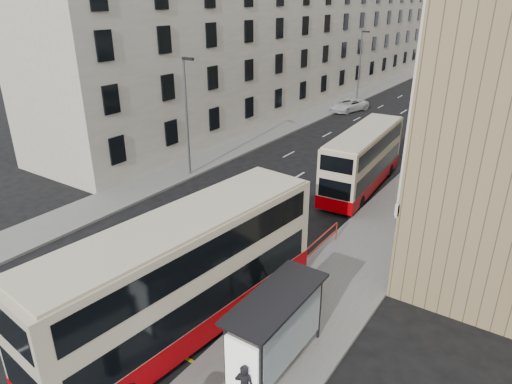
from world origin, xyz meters
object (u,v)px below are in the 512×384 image
Objects in this scene: street_lamp_near at (187,111)px; pedestrian_mid at (304,291)px; white_van at (349,105)px; car_dark at (426,73)px; street_lamp_far at (360,62)px; pedestrian_far at (294,288)px; car_silver at (429,79)px; bus_shelter at (274,323)px; double_decker_front at (185,276)px; double_decker_rear at (363,159)px; car_red at (495,78)px.

pedestrian_mid is (13.96, -8.98, -3.59)m from street_lamp_near.
white_van is 1.02× the size of car_dark.
street_lamp_far is 22.82m from car_dark.
street_lamp_near reaches higher than pedestrian_far.
car_silver is 0.79× the size of car_dark.
bus_shelter is at bearing -86.42° from car_dark.
street_lamp_far reaches higher than pedestrian_mid.
double_decker_front is 4.75m from pedestrian_mid.
street_lamp_far is at bearing 119.52° from white_van.
pedestrian_far is at bearing -52.87° from white_van.
street_lamp_near is 12.07m from double_decker_rear.
double_decker_front is at bearing -75.59° from street_lamp_far.
street_lamp_near reaches higher than car_silver.
street_lamp_far is 41.46m from pedestrian_far.
street_lamp_far is 43.75m from double_decker_front.
pedestrian_mid is at bearing -86.48° from car_dark.
car_red is (0.62, 66.80, -1.76)m from double_decker_front.
street_lamp_near is at bearing -75.64° from white_van.
bus_shelter is 3.66m from pedestrian_mid.
car_dark is at bearing 84.78° from street_lamp_far.
pedestrian_mid reaches higher than car_dark.
pedestrian_mid is at bearing -32.74° from street_lamp_near.
bus_shelter is at bearing -70.88° from street_lamp_far.
double_decker_front is 2.72× the size of car_red.
pedestrian_far is at bearing 108.79° from bus_shelter.
double_decker_front is at bearing -48.58° from street_lamp_near.
street_lamp_near reaches higher than car_red.
pedestrian_mid is at bearing 100.00° from car_red.
street_lamp_near is at bearing -74.70° from car_silver.
bus_shelter is 17.37m from double_decker_rear.
street_lamp_near is at bearing 85.86° from car_red.
street_lamp_far is 0.80× the size of double_decker_rear.
double_decker_rear is 2.12× the size of car_dark.
double_decker_rear reaches higher than white_van.
car_dark is at bearing 77.51° from pedestrian_mid.
pedestrian_far is (13.54, -9.01, -3.62)m from street_lamp_near.
bus_shelter reaches higher than car_red.
white_van is (-9.72, 37.14, -1.73)m from double_decker_front.
street_lamp_far is at bearing 109.34° from double_decker_rear.
car_silver is at bearing 85.60° from street_lamp_near.
bus_shelter is 19.38m from street_lamp_near.
car_red is at bearing 59.48° from car_silver.
car_silver is (2.54, 23.17, -0.03)m from white_van.
double_decker_rear is (10.86, 4.55, -2.62)m from street_lamp_near.
car_silver is 0.85× the size of car_red.
double_decker_rear is 22.51m from white_van.
car_silver is at bearing 102.32° from double_decker_front.
street_lamp_near is at bearing 123.78° from pedestrian_mid.
bus_shelter is 1.13× the size of car_silver.
bus_shelter is at bearing 119.51° from pedestrian_far.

